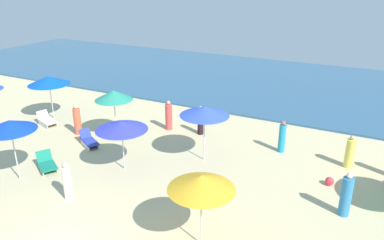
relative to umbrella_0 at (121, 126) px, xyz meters
name	(u,v)px	position (x,y,z in m)	size (l,w,h in m)	color
ocean	(266,82)	(1.42, 16.24, -1.95)	(60.00, 15.91, 0.12)	#315B7E
umbrella_0	(121,126)	(0.00, 0.00, 0.00)	(2.19, 2.19, 2.19)	silver
umbrella_3	(114,95)	(-2.42, 2.56, 0.24)	(1.90, 1.90, 2.50)	silver
lounge_chair_3_0	(89,140)	(-2.99, 1.12, -1.75)	(1.50, 1.15, 0.68)	silver
umbrella_4	(49,80)	(-7.40, 3.06, 0.26)	(2.32, 2.32, 2.51)	silver
lounge_chair_4_0	(47,120)	(-6.89, 2.10, -1.74)	(1.48, 1.01, 0.70)	silver
umbrella_5	(10,125)	(-3.29, -2.67, 0.36)	(2.00, 2.00, 2.58)	silver
lounge_chair_5_0	(47,164)	(-2.92, -1.56, -1.75)	(1.35, 1.15, 0.71)	silver
umbrella_6	(201,182)	(5.03, -2.81, 0.18)	(2.03, 2.03, 2.42)	silver
umbrella_7	(205,111)	(2.68, 2.34, 0.32)	(2.18, 2.18, 2.53)	silver
beachgoer_0	(169,116)	(-0.53, 4.67, -1.26)	(0.38, 0.38, 1.62)	#DF4946
beachgoer_2	(201,121)	(1.27, 4.87, -1.28)	(0.44, 0.44, 1.53)	black
beachgoer_3	(77,121)	(-4.44, 1.95, -1.26)	(0.41, 0.41, 1.62)	#E6603E
beachgoer_4	(67,182)	(-0.45, -2.80, -1.31)	(0.42, 0.42, 1.50)	white
beachgoer_5	(346,196)	(8.78, 0.81, -1.25)	(0.53, 0.53, 1.65)	#317DB9
beachgoer_6	(350,153)	(8.55, 4.58, -1.33)	(0.41, 0.41, 1.48)	#F3DC58
beachgoer_7	(282,137)	(5.57, 4.73, -1.27)	(0.33, 0.33, 1.56)	#218EB9
beach_ball_1	(329,181)	(8.05, 2.63, -1.84)	(0.34, 0.34, 0.34)	#F33243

